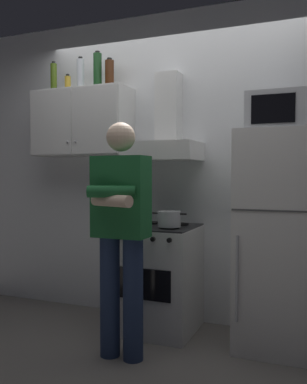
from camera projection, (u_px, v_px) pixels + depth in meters
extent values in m
plane|color=slate|center=(154.00, 341.00, 3.24)|extent=(7.00, 7.00, 0.00)
cube|color=white|center=(179.00, 167.00, 3.74)|extent=(4.80, 0.10, 2.70)
cube|color=silver|center=(83.00, 123.00, 3.84)|extent=(0.90, 0.34, 0.60)
cube|color=silver|center=(51.00, 122.00, 3.76)|extent=(0.43, 0.01, 0.58)
cube|color=silver|center=(95.00, 120.00, 3.59)|extent=(0.43, 0.01, 0.58)
sphere|color=#B2B2B7|center=(68.00, 142.00, 3.69)|extent=(0.02, 0.02, 0.02)
sphere|color=#B2B2B7|center=(75.00, 141.00, 3.66)|extent=(0.02, 0.02, 0.02)
cube|color=silver|center=(159.00, 279.00, 3.47)|extent=(0.60, 0.60, 0.85)
cube|color=black|center=(159.00, 227.00, 3.46)|extent=(0.59, 0.59, 0.01)
cube|color=black|center=(145.00, 284.00, 3.19)|extent=(0.42, 0.01, 0.24)
cylinder|color=black|center=(139.00, 226.00, 3.39)|extent=(0.16, 0.16, 0.01)
cylinder|color=black|center=(169.00, 228.00, 3.29)|extent=(0.16, 0.16, 0.01)
cylinder|color=black|center=(150.00, 223.00, 3.61)|extent=(0.16, 0.16, 0.01)
cylinder|color=black|center=(179.00, 224.00, 3.52)|extent=(0.16, 0.16, 0.01)
cylinder|color=black|center=(120.00, 237.00, 3.24)|extent=(0.04, 0.02, 0.04)
cylinder|color=black|center=(136.00, 238.00, 3.19)|extent=(0.04, 0.02, 0.04)
cylinder|color=black|center=(153.00, 239.00, 3.14)|extent=(0.04, 0.02, 0.04)
cylinder|color=black|center=(169.00, 240.00, 3.09)|extent=(0.04, 0.02, 0.04)
cube|color=white|center=(163.00, 151.00, 3.50)|extent=(0.60, 0.44, 0.15)
cube|color=white|center=(169.00, 108.00, 3.62)|extent=(0.20, 0.16, 0.60)
cube|color=white|center=(279.00, 240.00, 3.10)|extent=(0.60, 0.60, 1.60)
cube|color=#4C4C4C|center=(275.00, 211.00, 2.81)|extent=(0.59, 0.01, 0.01)
cylinder|color=silver|center=(237.00, 279.00, 2.91)|extent=(0.02, 0.02, 0.60)
cube|color=#B7BABF|center=(281.00, 112.00, 3.08)|extent=(0.48, 0.36, 0.28)
cube|color=black|center=(273.00, 109.00, 2.92)|extent=(0.30, 0.01, 0.20)
cylinder|color=navy|center=(110.00, 296.00, 2.97)|extent=(0.14, 0.14, 0.85)
cylinder|color=navy|center=(133.00, 299.00, 2.90)|extent=(0.14, 0.14, 0.85)
cube|color=#1E6633|center=(121.00, 197.00, 2.91)|extent=(0.38, 0.20, 0.56)
cylinder|color=#1E6633|center=(112.00, 192.00, 2.78)|extent=(0.33, 0.17, 0.08)
cylinder|color=beige|center=(112.00, 201.00, 2.78)|extent=(0.33, 0.17, 0.08)
sphere|color=beige|center=(121.00, 137.00, 2.89)|extent=(0.20, 0.20, 0.20)
cylinder|color=#B7BABF|center=(169.00, 219.00, 3.29)|extent=(0.18, 0.18, 0.12)
cylinder|color=black|center=(155.00, 213.00, 3.33)|extent=(0.05, 0.01, 0.01)
cylinder|color=black|center=(183.00, 214.00, 3.25)|extent=(0.05, 0.01, 0.01)
cylinder|color=#47230F|center=(109.00, 74.00, 3.73)|extent=(0.08, 0.08, 0.24)
cylinder|color=black|center=(109.00, 59.00, 3.73)|extent=(0.04, 0.04, 0.02)
cylinder|color=#19471E|center=(98.00, 71.00, 3.77)|extent=(0.08, 0.08, 0.32)
cylinder|color=black|center=(97.00, 52.00, 3.77)|extent=(0.04, 0.04, 0.02)
cylinder|color=#4C6B19|center=(54.00, 78.00, 3.90)|extent=(0.06, 0.06, 0.26)
cylinder|color=black|center=(54.00, 63.00, 3.90)|extent=(0.03, 0.03, 0.02)
cylinder|color=silver|center=(81.00, 75.00, 3.81)|extent=(0.07, 0.07, 0.27)
cylinder|color=black|center=(80.00, 58.00, 3.81)|extent=(0.04, 0.04, 0.02)
cylinder|color=gold|center=(68.00, 83.00, 3.84)|extent=(0.06, 0.06, 0.13)
cylinder|color=black|center=(68.00, 75.00, 3.84)|extent=(0.03, 0.03, 0.02)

